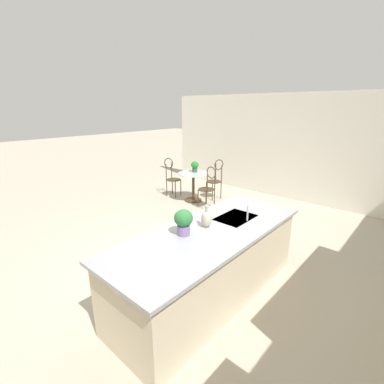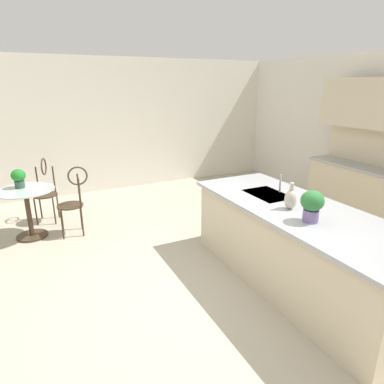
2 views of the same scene
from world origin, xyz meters
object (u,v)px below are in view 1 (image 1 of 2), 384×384
(chair_near_window, at_px, (216,177))
(potted_plant_counter_near, at_px, (183,221))
(bistro_table, at_px, (193,184))
(chair_toward_desk, at_px, (172,175))
(vase_on_counter, at_px, (206,219))
(chair_by_island, at_px, (208,185))
(potted_plant_on_table, at_px, (195,166))

(chair_near_window, xyz_separation_m, potted_plant_counter_near, (3.56, 2.19, 0.52))
(bistro_table, bearing_deg, chair_near_window, 153.91)
(potted_plant_counter_near, bearing_deg, chair_toward_desk, -132.42)
(bistro_table, xyz_separation_m, chair_toward_desk, (0.05, -0.74, 0.13))
(bistro_table, height_order, vase_on_counter, vase_on_counter)
(chair_by_island, bearing_deg, chair_near_window, -155.57)
(potted_plant_on_table, bearing_deg, chair_by_island, 66.30)
(chair_by_island, height_order, potted_plant_counter_near, potted_plant_counter_near)
(chair_near_window, height_order, chair_toward_desk, same)
(potted_plant_counter_near, xyz_separation_m, vase_on_counter, (-0.35, 0.06, -0.07))
(chair_by_island, relative_size, chair_toward_desk, 1.00)
(bistro_table, relative_size, vase_on_counter, 2.78)
(chair_by_island, distance_m, potted_plant_counter_near, 3.40)
(chair_by_island, height_order, chair_toward_desk, same)
(bistro_table, relative_size, potted_plant_on_table, 2.88)
(chair_near_window, distance_m, potted_plant_counter_near, 4.21)
(bistro_table, bearing_deg, potted_plant_counter_near, 39.64)
(potted_plant_on_table, height_order, potted_plant_counter_near, potted_plant_counter_near)
(vase_on_counter, bearing_deg, chair_toward_desk, -128.29)
(bistro_table, distance_m, vase_on_counter, 3.70)
(potted_plant_counter_near, relative_size, vase_on_counter, 1.08)
(chair_near_window, xyz_separation_m, chair_by_island, (0.75, 0.34, 0.00))
(potted_plant_on_table, distance_m, vase_on_counter, 3.79)
(potted_plant_on_table, bearing_deg, vase_on_counter, 43.20)
(chair_near_window, distance_m, vase_on_counter, 3.94)
(bistro_table, height_order, chair_near_window, chair_near_window)
(bistro_table, relative_size, potted_plant_counter_near, 2.58)
(chair_near_window, bearing_deg, chair_by_island, 24.43)
(potted_plant_counter_near, height_order, vase_on_counter, potted_plant_counter_near)
(potted_plant_counter_near, bearing_deg, vase_on_counter, 170.16)
(vase_on_counter, bearing_deg, potted_plant_on_table, -136.80)
(bistro_table, bearing_deg, potted_plant_on_table, -154.89)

